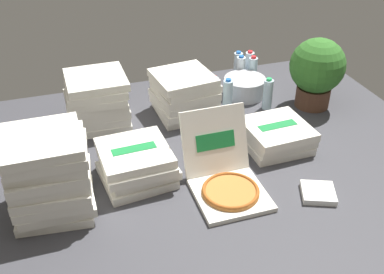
{
  "coord_description": "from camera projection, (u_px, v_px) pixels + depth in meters",
  "views": [
    {
      "loc": [
        -0.67,
        -2.07,
        1.62
      ],
      "look_at": [
        0.03,
        0.1,
        0.14
      ],
      "focal_mm": 42.97,
      "sensor_mm": 36.0,
      "label": 1
    }
  ],
  "objects": [
    {
      "name": "pizza_stack_right_far",
      "position": [
        276.0,
        135.0,
        2.86
      ],
      "size": [
        0.4,
        0.41,
        0.15
      ],
      "color": "silver",
      "rests_on": "ground_plane"
    },
    {
      "name": "water_bottle_4",
      "position": [
        241.0,
        70.0,
        3.57
      ],
      "size": [
        0.07,
        0.07,
        0.23
      ],
      "color": "white",
      "rests_on": "ground_plane"
    },
    {
      "name": "water_bottle_1",
      "position": [
        268.0,
        94.0,
        3.23
      ],
      "size": [
        0.07,
        0.07,
        0.23
      ],
      "color": "silver",
      "rests_on": "ground_plane"
    },
    {
      "name": "water_bottle_2",
      "position": [
        249.0,
        65.0,
        3.64
      ],
      "size": [
        0.07,
        0.07,
        0.23
      ],
      "color": "white",
      "rests_on": "ground_plane"
    },
    {
      "name": "water_bottle_0",
      "position": [
        228.0,
        95.0,
        3.23
      ],
      "size": [
        0.07,
        0.07,
        0.23
      ],
      "color": "silver",
      "rests_on": "ground_plane"
    },
    {
      "name": "ice_bucket",
      "position": [
        244.0,
        87.0,
        3.42
      ],
      "size": [
        0.31,
        0.31,
        0.14
      ],
      "primitive_type": "cylinder",
      "color": "#B7BABF",
      "rests_on": "ground_plane"
    },
    {
      "name": "ground_plane",
      "position": [
        192.0,
        168.0,
        2.71
      ],
      "size": [
        3.2,
        2.4,
        0.02
      ],
      "primitive_type": "cube",
      "color": "#38383D"
    },
    {
      "name": "water_bottle_6",
      "position": [
        213.0,
        92.0,
        3.26
      ],
      "size": [
        0.07,
        0.07,
        0.23
      ],
      "color": "silver",
      "rests_on": "ground_plane"
    },
    {
      "name": "pizza_stack_right_mid",
      "position": [
        50.0,
        174.0,
        2.28
      ],
      "size": [
        0.42,
        0.44,
        0.45
      ],
      "color": "silver",
      "rests_on": "ground_plane"
    },
    {
      "name": "pizza_stack_left_mid",
      "position": [
        184.0,
        94.0,
        3.16
      ],
      "size": [
        0.44,
        0.44,
        0.3
      ],
      "color": "silver",
      "rests_on": "ground_plane"
    },
    {
      "name": "pizza_stack_center_near",
      "position": [
        97.0,
        100.0,
        3.03
      ],
      "size": [
        0.41,
        0.41,
        0.35
      ],
      "color": "silver",
      "rests_on": "ground_plane"
    },
    {
      "name": "open_pizza_box",
      "position": [
        226.0,
        177.0,
        2.5
      ],
      "size": [
        0.38,
        0.52,
        0.38
      ],
      "color": "silver",
      "rests_on": "ground_plane"
    },
    {
      "name": "water_bottle_3",
      "position": [
        238.0,
        66.0,
        3.64
      ],
      "size": [
        0.07,
        0.07,
        0.23
      ],
      "color": "silver",
      "rests_on": "ground_plane"
    },
    {
      "name": "potted_plant",
      "position": [
        317.0,
        70.0,
        3.18
      ],
      "size": [
        0.38,
        0.38,
        0.5
      ],
      "color": "#513323",
      "rests_on": "ground_plane"
    },
    {
      "name": "napkin_pile",
      "position": [
        318.0,
        193.0,
        2.48
      ],
      "size": [
        0.23,
        0.23,
        0.03
      ],
      "primitive_type": "cube",
      "rotation": [
        0.0,
        0.0,
        -0.39
      ],
      "color": "white",
      "rests_on": "ground_plane"
    },
    {
      "name": "pizza_stack_right_near",
      "position": [
        136.0,
        164.0,
        2.56
      ],
      "size": [
        0.44,
        0.43,
        0.2
      ],
      "color": "silver",
      "rests_on": "ground_plane"
    },
    {
      "name": "water_bottle_5",
      "position": [
        253.0,
        71.0,
        3.56
      ],
      "size": [
        0.07,
        0.07,
        0.23
      ],
      "color": "silver",
      "rests_on": "ground_plane"
    }
  ]
}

